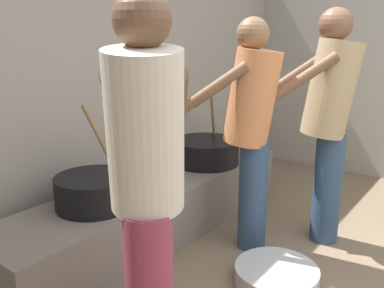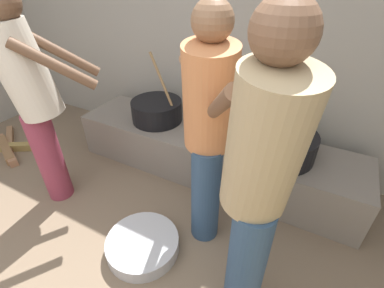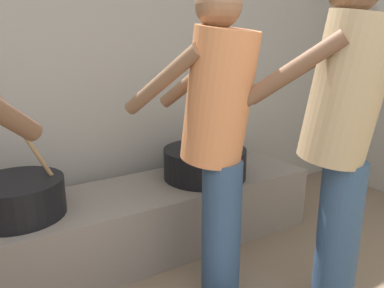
# 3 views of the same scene
# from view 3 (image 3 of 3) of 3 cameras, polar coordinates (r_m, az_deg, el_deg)

# --- Properties ---
(block_enclosure_rear) EXTENTS (5.58, 0.20, 2.22)m
(block_enclosure_rear) POSITION_cam_3_polar(r_m,az_deg,el_deg) (2.66, -19.24, 9.63)
(block_enclosure_rear) COLOR #9E998E
(block_enclosure_rear) RESTS_ON ground_plane
(hearth_ledge) EXTENTS (2.61, 0.60, 0.42)m
(hearth_ledge) POSITION_cam_3_polar(r_m,az_deg,el_deg) (2.47, -10.06, -11.88)
(hearth_ledge) COLOR slate
(hearth_ledge) RESTS_ON ground_plane
(cooking_pot_main) EXTENTS (0.48, 0.48, 0.65)m
(cooking_pot_main) POSITION_cam_3_polar(r_m,az_deg,el_deg) (2.22, -24.73, -7.37)
(cooking_pot_main) COLOR black
(cooking_pot_main) RESTS_ON hearth_ledge
(cooking_pot_secondary) EXTENTS (0.56, 0.56, 0.66)m
(cooking_pot_secondary) POSITION_cam_3_polar(r_m,az_deg,el_deg) (2.59, 1.94, -2.84)
(cooking_pot_secondary) COLOR black
(cooking_pot_secondary) RESTS_ON hearth_ledge
(cook_in_tan_shirt) EXTENTS (0.64, 0.74, 1.65)m
(cook_in_tan_shirt) POSITION_cam_3_polar(r_m,az_deg,el_deg) (1.83, 21.63, 2.22)
(cook_in_tan_shirt) COLOR navy
(cook_in_tan_shirt) RESTS_ON ground_plane
(cook_in_orange_shirt) EXTENTS (0.54, 0.73, 1.59)m
(cook_in_orange_shirt) POSITION_cam_3_polar(r_m,az_deg,el_deg) (1.81, 3.86, 1.83)
(cook_in_orange_shirt) COLOR navy
(cook_in_orange_shirt) RESTS_ON ground_plane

